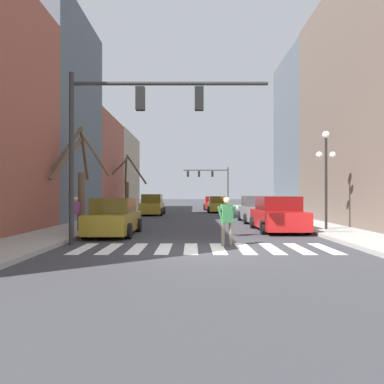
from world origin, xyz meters
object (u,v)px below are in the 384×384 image
at_px(car_parked_left_mid, 112,218).
at_px(pedestrian_waiting_at_curb, 74,211).
at_px(car_parked_right_far, 151,205).
at_px(street_tree_right_near, 124,186).
at_px(pedestrian_on_right_sidewalk, 225,217).
at_px(traffic_signal_near, 128,119).
at_px(street_tree_right_mid, 77,179).
at_px(car_driving_toward_lane, 210,204).
at_px(street_lamp_right_corner, 324,160).
at_px(car_parked_left_far, 276,215).
at_px(car_parked_right_mid, 256,210).
at_px(car_parked_left_near, 216,205).
at_px(traffic_signal_far, 209,177).

bearing_deg(car_parked_left_mid, pedestrian_waiting_at_curb, 74.01).
relative_size(car_parked_right_far, street_tree_right_near, 0.88).
height_order(car_parked_left_mid, pedestrian_on_right_sidewalk, pedestrian_on_right_sidewalk).
relative_size(traffic_signal_near, street_tree_right_mid, 1.36).
relative_size(car_driving_toward_lane, car_parked_left_mid, 0.94).
relative_size(street_lamp_right_corner, car_parked_left_far, 0.97).
height_order(pedestrian_waiting_at_curb, street_tree_right_near, street_tree_right_near).
bearing_deg(car_parked_left_far, car_parked_right_mid, -0.21).
distance_m(car_parked_right_mid, pedestrian_waiting_at_curb, 11.83).
bearing_deg(car_parked_right_mid, car_parked_left_near, 7.28).
xyz_separation_m(car_parked_left_mid, street_tree_right_mid, (-2.51, 3.02, 1.87)).
height_order(street_lamp_right_corner, pedestrian_waiting_at_curb, street_lamp_right_corner).
height_order(car_parked_left_near, car_parked_right_far, car_parked_right_far).
height_order(traffic_signal_near, pedestrian_on_right_sidewalk, traffic_signal_near).
xyz_separation_m(car_parked_left_mid, pedestrian_waiting_at_curb, (-1.89, 0.54, 0.29)).
xyz_separation_m(street_lamp_right_corner, street_tree_right_near, (-12.43, 16.31, -0.89)).
bearing_deg(street_lamp_right_corner, car_parked_right_far, 123.76).
bearing_deg(traffic_signal_near, car_driving_toward_lane, 81.18).
bearing_deg(street_tree_right_near, pedestrian_on_right_sidewalk, -70.93).
bearing_deg(pedestrian_on_right_sidewalk, car_parked_left_mid, 122.69).
relative_size(street_lamp_right_corner, car_parked_right_far, 1.01).
xyz_separation_m(traffic_signal_near, car_parked_right_far, (-1.20, 19.07, -3.70)).
relative_size(street_lamp_right_corner, street_tree_right_near, 0.89).
xyz_separation_m(traffic_signal_near, traffic_signal_far, (4.97, 40.28, -0.34)).
relative_size(traffic_signal_far, street_tree_right_near, 1.23).
relative_size(traffic_signal_near, car_parked_left_mid, 1.53).
bearing_deg(traffic_signal_far, car_parked_left_mid, -99.46).
bearing_deg(car_parked_right_mid, traffic_signal_far, 2.92).
bearing_deg(pedestrian_waiting_at_curb, traffic_signal_far, -112.88).
relative_size(street_lamp_right_corner, car_driving_toward_lane, 1.06).
bearing_deg(car_parked_left_mid, street_lamp_right_corner, -83.33).
distance_m(car_parked_right_far, street_tree_right_mid, 13.23).
distance_m(pedestrian_waiting_at_curb, street_tree_right_mid, 3.01).
bearing_deg(traffic_signal_far, car_parked_left_far, -87.59).
bearing_deg(car_parked_right_far, street_lamp_right_corner, -146.24).
bearing_deg(car_driving_toward_lane, car_parked_left_far, -175.63).
bearing_deg(car_parked_left_mid, car_parked_right_far, -0.04).
xyz_separation_m(car_driving_toward_lane, car_parked_left_far, (1.88, -24.63, 0.07)).
height_order(car_driving_toward_lane, car_parked_right_mid, car_parked_right_mid).
bearing_deg(car_driving_toward_lane, pedestrian_on_right_sidewalk, 177.89).
height_order(car_parked_left_near, car_parked_left_far, car_parked_left_far).
bearing_deg(street_tree_right_near, car_driving_toward_lane, 46.62).
relative_size(traffic_signal_near, traffic_signal_far, 1.11).
bearing_deg(car_parked_right_far, car_parked_left_far, -151.66).
bearing_deg(pedestrian_on_right_sidewalk, street_lamp_right_corner, 21.73).
bearing_deg(street_tree_right_mid, traffic_signal_near, -59.04).
height_order(car_parked_left_mid, car_parked_right_far, car_parked_right_far).
height_order(car_parked_left_far, street_tree_right_near, street_tree_right_near).
distance_m(car_parked_right_mid, car_parked_left_mid, 10.72).
distance_m(car_parked_right_mid, street_tree_right_mid, 11.28).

